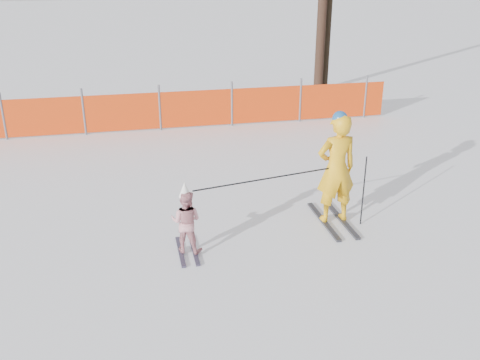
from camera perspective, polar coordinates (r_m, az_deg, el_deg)
name	(u,v)px	position (r m, az deg, el deg)	size (l,w,h in m)	color
ground	(246,248)	(8.78, 0.69, -7.27)	(120.00, 120.00, 0.00)	white
adult	(336,168)	(9.36, 10.23, 1.22)	(0.74, 1.50, 2.04)	black
child	(186,221)	(8.45, -5.78, -4.36)	(0.62, 0.96, 1.22)	black
ski_poles	(300,183)	(8.95, 6.39, -0.35)	(3.02, 0.50, 1.27)	black
safety_fence	(132,112)	(14.79, -11.47, 7.15)	(14.57, 0.06, 1.25)	#595960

